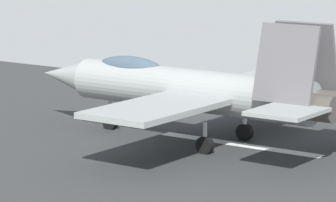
% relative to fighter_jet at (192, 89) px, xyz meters
% --- Properties ---
extents(ground_plane, '(400.00, 400.00, 0.00)m').
position_rel_fighter_jet_xyz_m(ground_plane, '(-2.29, -0.71, -2.41)').
color(ground_plane, gray).
extents(runway_strip, '(240.00, 26.00, 0.02)m').
position_rel_fighter_jet_xyz_m(runway_strip, '(-2.30, -0.71, -2.40)').
color(runway_strip, '#303232').
rests_on(runway_strip, ground).
extents(fighter_jet, '(16.06, 14.09, 5.60)m').
position_rel_fighter_jet_xyz_m(fighter_jet, '(0.00, 0.00, 0.00)').
color(fighter_jet, gray).
rests_on(fighter_jet, ground).
extents(crew_person, '(0.50, 0.55, 1.66)m').
position_rel_fighter_jet_xyz_m(crew_person, '(12.04, -9.99, -1.58)').
color(crew_person, '#1E2338').
rests_on(crew_person, ground).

